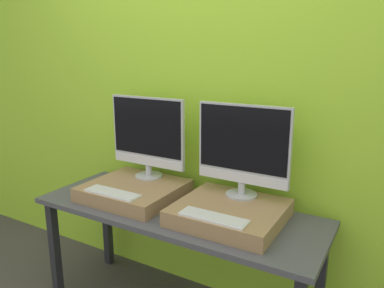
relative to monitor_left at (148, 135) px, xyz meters
The scene contains 8 objects.
wall_back 0.44m from the monitor_left, 31.88° to the left, with size 8.00×0.04×2.60m.
workbench 0.57m from the monitor_left, 28.29° to the right, with size 1.66×0.60×0.70m.
wooden_riser_left 0.35m from the monitor_left, 90.00° to the right, with size 0.54×0.50×0.08m.
monitor_left is the anchor object (origin of this frame).
keyboard_left 0.43m from the monitor_left, 90.00° to the right, with size 0.34×0.10×0.01m.
wooden_riser_right 0.73m from the monitor_left, 13.41° to the right, with size 0.54×0.50×0.08m.
monitor_right 0.64m from the monitor_left, ahead, with size 0.52×0.17×0.51m.
keyboard_right 0.77m from the monitor_left, 28.24° to the right, with size 0.34×0.10×0.01m.
Camera 1 is at (1.06, -1.35, 1.57)m, focal length 35.00 mm.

